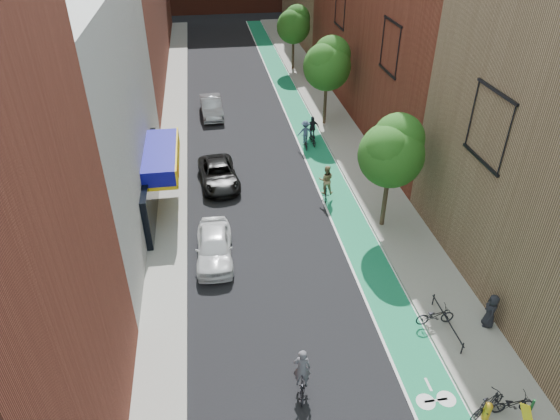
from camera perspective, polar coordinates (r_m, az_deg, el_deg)
name	(u,v)px	position (r m, az deg, el deg)	size (l,w,h in m)	color
ground	(323,392)	(19.81, 4.95, -20.00)	(160.00, 160.00, 0.00)	black
bike_lane	(299,116)	(41.29, 2.21, 10.67)	(2.00, 68.00, 0.01)	#14724D
sidewalk_left	(174,123)	(40.68, -11.98, 9.71)	(2.00, 68.00, 0.15)	gray
sidewalk_right	(329,113)	(41.78, 5.64, 10.92)	(3.00, 68.00, 0.15)	gray
building_left_white	(56,114)	(28.29, -24.19, 9.97)	(8.00, 20.00, 12.00)	silver
tree_near	(392,150)	(25.81, 12.72, 6.72)	(3.40, 3.36, 6.42)	#332619
tree_mid	(328,63)	(38.17, 5.47, 16.43)	(3.55, 3.53, 6.74)	#332619
tree_far	(294,24)	(51.51, 1.59, 20.52)	(3.30, 3.25, 6.21)	#332619
parked_car_white	(214,246)	(25.04, -7.52, -4.12)	(1.78, 4.43, 1.51)	white
parked_car_black	(219,174)	(31.39, -7.02, 4.09)	(2.22, 4.82, 1.34)	black
parked_car_silver	(211,107)	(41.46, -7.84, 11.61)	(1.61, 4.61, 1.52)	gray
cyclist_lead	(302,378)	(19.18, 2.52, -18.63)	(0.84, 1.61, 2.13)	black
cyclist_lane_near	(326,184)	(29.60, 5.28, 2.96)	(1.00, 1.57, 2.17)	black
cyclist_lane_mid	(313,134)	(36.40, 3.74, 8.72)	(0.99, 1.73, 2.04)	black
cyclist_lane_far	(305,135)	(35.69, 2.91, 8.52)	(1.09, 1.52, 2.02)	black
parked_bike_near	(513,404)	(20.46, 25.08, -19.42)	(0.55, 1.56, 0.82)	black
parked_bike_mid	(488,405)	(19.96, 22.65, -19.85)	(0.49, 1.74, 1.04)	black
parked_bike_far	(435,315)	(22.46, 17.31, -11.44)	(0.58, 1.68, 0.88)	black
pedestrian	(491,311)	(22.92, 22.97, -10.55)	(0.79, 0.51, 1.61)	black
fire_hydrant	(487,411)	(19.91, 22.60, -20.40)	(0.28, 0.28, 0.82)	gold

